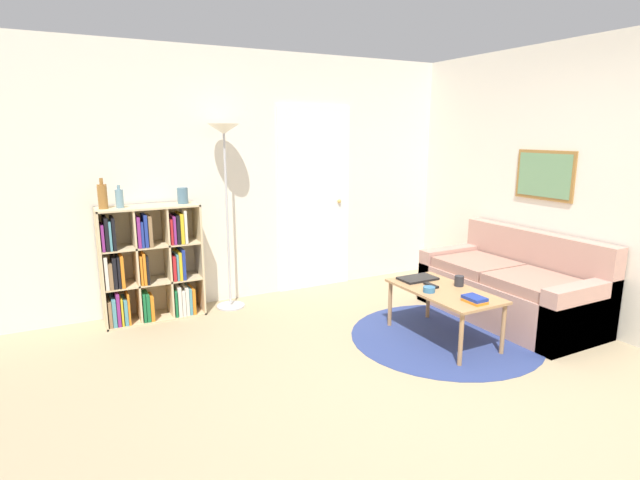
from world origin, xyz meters
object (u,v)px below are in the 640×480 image
vase_on_shelf (183,196)px  bookshelf (149,266)px  couch (513,289)px  cup (459,281)px  coffee_table (444,295)px  bowl (429,289)px  laptop (418,278)px  bottle_left (103,196)px  floor_lamp (225,156)px  bottle_middle (119,198)px

vase_on_shelf → bookshelf: bearing=-179.6°
couch → cup: (-0.78, -0.08, 0.22)m
coffee_table → bowl: bearing=177.0°
laptop → bowl: bearing=-113.8°
coffee_table → bowl: (-0.16, 0.01, 0.07)m
bottle_left → cup: bearing=-32.0°
bottle_left → bookshelf: bearing=0.1°
couch → vase_on_shelf: 3.32m
cup → vase_on_shelf: size_ratio=0.60×
cup → bottle_left: bottle_left is taller
coffee_table → laptop: size_ratio=2.96×
bottle_left → couch: bearing=-24.8°
laptop → bowl: 0.37m
coffee_table → cup: cup is taller
coffee_table → bottle_left: (-2.51, 1.70, 0.81)m
couch → floor_lamp: bearing=146.4°
bottle_middle → floor_lamp: bearing=-1.5°
couch → bottle_left: (-3.48, 1.60, 0.94)m
laptop → vase_on_shelf: bearing=142.7°
couch → cup: 0.82m
coffee_table → laptop: 0.35m
bowl → bottle_left: 2.99m
coffee_table → bottle_middle: 3.01m
bookshelf → vase_on_shelf: vase_on_shelf is taller
couch → coffee_table: couch is taller
floor_lamp → bottle_left: size_ratio=6.73×
vase_on_shelf → laptop: bearing=-37.3°
couch → bottle_middle: bearing=154.6°
laptop → bottle_middle: (-2.36, 1.34, 0.73)m
bottle_middle → bottle_left: bearing=173.1°
bookshelf → vase_on_shelf: bearing=0.4°
floor_lamp → bottle_left: floor_lamp is taller
floor_lamp → bottle_middle: (-0.99, 0.03, -0.36)m
couch → bowl: bearing=-175.4°
bottle_left → bottle_middle: bottle_left is taller
laptop → cup: bearing=-58.9°
bookshelf → coffee_table: bookshelf is taller
coffee_table → cup: bearing=5.8°
floor_lamp → bowl: floor_lamp is taller
bookshelf → cup: bookshelf is taller
bowl → bottle_middle: (-2.21, 1.68, 0.71)m
bottle_left → coffee_table: bearing=-34.2°
floor_lamp → bottle_middle: bearing=178.5°
vase_on_shelf → cup: bearing=-40.4°
bowl → couch: bearing=4.6°
floor_lamp → cup: (1.57, -1.64, -1.05)m
bottle_left → bottle_middle: size_ratio=1.32×
floor_lamp → bowl: 2.32m
coffee_table → bowl: size_ratio=9.86×
couch → laptop: bearing=165.9°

